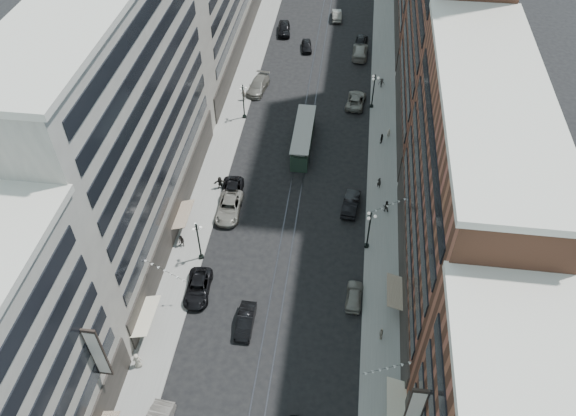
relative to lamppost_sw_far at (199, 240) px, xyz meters
The scene contains 35 objects.
ground 33.44m from the lamppost_sw_far, 73.96° to the left, with size 220.00×220.00×0.00m, color black.
sidewalk_west 42.15m from the lamppost_sw_far, 92.45° to the left, with size 4.00×180.00×0.15m, color gray.
sidewalk_east 46.70m from the lamppost_sw_far, 64.31° to the left, with size 4.00×180.00×0.15m, color gray.
rail_west 42.96m from the lamppost_sw_far, 78.56° to the left, with size 0.12×180.00×0.02m, color #2D2D33.
rail_east 43.26m from the lamppost_sw_far, 76.74° to the left, with size 0.12×180.00×0.02m, color #2D2D33.
building_west_mid 14.31m from the lamppost_sw_far, 147.34° to the left, with size 8.00×36.00×28.00m, color #A29E8F.
building_east_mid 27.67m from the lamppost_sw_far, ahead, with size 8.00×30.00×24.00m, color brown.
lamppost_sw_far is the anchor object (origin of this frame).
lamppost_sw_mid 27.00m from the lamppost_sw_far, 90.00° to the left, with size 1.03×1.14×5.52m.
lamppost_se_far 18.83m from the lamppost_sw_far, 12.26° to the left, with size 1.03×1.14×5.52m.
lamppost_se_mid 36.91m from the lamppost_sw_far, 60.10° to the left, with size 1.03×1.14×5.52m.
streetcar 23.42m from the lamppost_sw_far, 66.80° to the left, with size 2.47×11.17×3.09m.
car_2 5.28m from the lamppost_sw_far, 80.26° to the right, with size 2.50×5.42×1.51m, color black.
car_4 17.78m from the lamppost_sw_far, 11.62° to the right, with size 1.69×4.20×1.43m, color slate.
car_5 10.65m from the lamppost_sw_far, 51.06° to the right, with size 1.60×4.58×1.51m, color black.
pedestrian_1 14.33m from the lamppost_sw_far, 101.27° to the right, with size 0.92×0.50×1.88m, color #B0A892.
pedestrian_2 3.66m from the lamppost_sw_far, 150.75° to the left, with size 0.77×0.42×1.59m, color black.
pedestrian_4 21.72m from the lamppost_sw_far, 21.64° to the right, with size 0.91×0.41×1.55m, color #B0A692.
car_7 10.66m from the lamppost_sw_far, 81.69° to the left, with size 2.60×5.65×1.57m, color black.
car_8 34.58m from the lamppost_sw_far, 88.67° to the left, with size 2.46×6.06×1.76m, color #68655C.
car_9 53.38m from the lamppost_sw_far, 87.42° to the left, with size 2.11×5.24×1.79m, color black.
car_10 19.36m from the lamppost_sw_far, 32.04° to the left, with size 1.76×5.05×1.66m, color black.
car_11 36.37m from the lamppost_sw_far, 63.84° to the left, with size 2.58×5.59×1.55m, color slate.
car_12 53.61m from the lamppost_sw_far, 72.39° to the left, with size 1.94×4.77×1.38m, color black.
car_13 48.52m from the lamppost_sw_far, 81.69° to the left, with size 1.66×4.13×1.41m, color black.
car_14 61.01m from the lamppost_sw_far, 79.22° to the left, with size 1.66×4.76×1.57m, color gray.
pedestrian_5 11.87m from the lamppost_sw_far, 91.47° to the left, with size 1.59×0.46×1.71m, color black.
pedestrian_6 31.51m from the lamppost_sw_far, 91.59° to the left, with size 1.01×0.46×1.72m, color #B1A593.
pedestrian_7 22.99m from the lamppost_sw_far, 26.19° to the left, with size 0.77×0.42×1.58m, color black.
pedestrian_8 32.48m from the lamppost_sw_far, 49.90° to the left, with size 0.55×0.36×1.51m, color beige.
pedestrian_9 42.51m from the lamppost_sw_far, 62.23° to the left, with size 0.96×0.40×1.49m, color black.
car_extra_0 8.07m from the lamppost_sw_far, 77.49° to the left, with size 2.78×6.03×1.68m, color gray.
car_extra_1 49.70m from the lamppost_sw_far, 71.06° to the left, with size 2.51×6.17×1.79m, color gray.
pedestrian_extra_0 30.80m from the lamppost_sw_far, 49.61° to the left, with size 0.91×0.41×1.55m, color black.
pedestrian_extra_1 24.40m from the lamppost_sw_far, 36.02° to the left, with size 0.56×0.37×1.53m, color black.
Camera 1 is at (5.58, -11.28, 48.63)m, focal length 35.00 mm.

